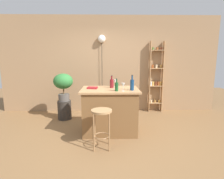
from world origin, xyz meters
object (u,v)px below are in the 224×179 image
at_px(bottle_olive_oil, 112,83).
at_px(pendant_globe_light, 102,40).
at_px(wine_glass_center, 115,82).
at_px(cookbook, 92,88).
at_px(potted_plant, 63,84).
at_px(bottle_sauce_amber, 117,86).
at_px(spice_shelf, 156,77).
at_px(plant_stool, 65,110).
at_px(bottle_wine_red, 132,85).
at_px(wine_glass_left, 123,85).
at_px(bar_stool, 102,119).

height_order(bottle_olive_oil, pendant_globe_light, pendant_globe_light).
bearing_deg(pendant_globe_light, wine_glass_center, -75.24).
distance_m(bottle_olive_oil, pendant_globe_light, 1.78).
distance_m(cookbook, pendant_globe_light, 1.89).
bearing_deg(wine_glass_center, pendant_globe_light, 104.76).
distance_m(potted_plant, bottle_sauce_amber, 1.73).
distance_m(spice_shelf, pendant_globe_light, 1.92).
bearing_deg(wine_glass_center, plant_stool, 156.28).
height_order(bottle_wine_red, wine_glass_center, bottle_wine_red).
relative_size(bottle_wine_red, bottle_sauce_amber, 1.25).
height_order(spice_shelf, cookbook, spice_shelf).
bearing_deg(wine_glass_left, plant_stool, 142.36).
bearing_deg(cookbook, wine_glass_center, 35.07).
bearing_deg(plant_stool, wine_glass_center, -23.72).
relative_size(bottle_olive_oil, wine_glass_left, 1.64).
bearing_deg(bottle_olive_oil, spice_shelf, 45.83).
relative_size(bar_stool, cookbook, 3.38).
relative_size(spice_shelf, bottle_sauce_amber, 8.35).
xyz_separation_m(plant_stool, wine_glass_left, (1.45, -1.12, 0.82)).
bearing_deg(wine_glass_left, potted_plant, 142.36).
xyz_separation_m(bottle_sauce_amber, cookbook, (-0.50, 0.30, -0.08)).
distance_m(bar_stool, plant_stool, 1.90).
xyz_separation_m(bottle_olive_oil, cookbook, (-0.41, -0.09, -0.08)).
bearing_deg(spice_shelf, wine_glass_left, -122.39).
height_order(bottle_sauce_amber, pendant_globe_light, pendant_globe_light).
bearing_deg(pendant_globe_light, plant_stool, -144.74).
distance_m(bar_stool, bottle_wine_red, 0.97).
bearing_deg(bottle_olive_oil, bottle_wine_red, -36.65).
bearing_deg(bottle_olive_oil, cookbook, -168.00).
bearing_deg(wine_glass_left, bottle_olive_oil, 118.95).
xyz_separation_m(potted_plant, wine_glass_left, (1.45, -1.12, 0.12)).
height_order(bottle_wine_red, cookbook, bottle_wine_red).
bearing_deg(bottle_wine_red, wine_glass_center, 125.84).
height_order(bar_stool, wine_glass_left, wine_glass_left).
height_order(bottle_olive_oil, wine_glass_left, bottle_olive_oil).
distance_m(plant_stool, potted_plant, 0.70).
height_order(wine_glass_left, wine_glass_center, same).
xyz_separation_m(spice_shelf, wine_glass_center, (-1.26, -1.23, 0.04)).
relative_size(bar_stool, wine_glass_center, 4.32).
xyz_separation_m(potted_plant, wine_glass_center, (1.31, -0.58, 0.12)).
distance_m(bottle_olive_oil, cookbook, 0.43).
bearing_deg(plant_stool, cookbook, -44.82).
xyz_separation_m(bottle_sauce_amber, wine_glass_center, (-0.01, 0.53, 0.02)).
bearing_deg(potted_plant, cookbook, -44.82).
distance_m(bar_stool, wine_glass_center, 1.16).
bearing_deg(wine_glass_left, bottle_sauce_amber, 176.93).
relative_size(spice_shelf, bottle_olive_oil, 7.70).
height_order(bottle_sauce_amber, wine_glass_center, bottle_sauce_amber).
relative_size(bottle_olive_oil, bottle_wine_red, 0.87).
distance_m(bar_stool, potted_plant, 1.93).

